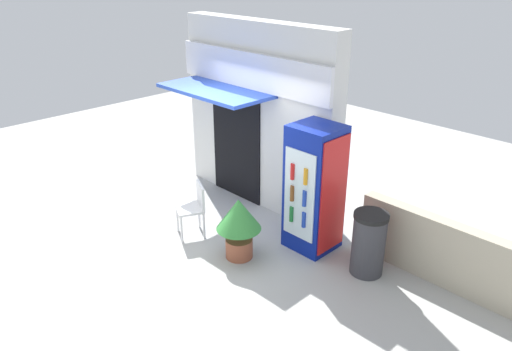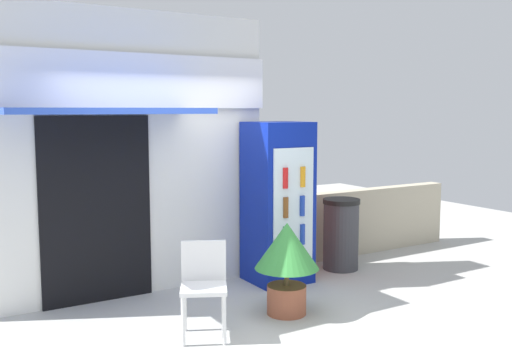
# 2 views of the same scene
# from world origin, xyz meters

# --- Properties ---
(ground) EXTENTS (16.00, 16.00, 0.00)m
(ground) POSITION_xyz_m (0.00, 0.00, 0.00)
(ground) COLOR #B2B2AD
(storefront_building) EXTENTS (3.33, 1.29, 3.19)m
(storefront_building) POSITION_xyz_m (-0.42, 1.59, 1.63)
(storefront_building) COLOR silver
(storefront_building) RESTS_ON ground
(drink_cooler) EXTENTS (0.71, 0.72, 1.95)m
(drink_cooler) POSITION_xyz_m (1.31, 1.07, 0.98)
(drink_cooler) COLOR navy
(drink_cooler) RESTS_ON ground
(plastic_chair) EXTENTS (0.56, 0.55, 0.87)m
(plastic_chair) POSITION_xyz_m (-0.22, -0.00, 0.52)
(plastic_chair) COLOR white
(plastic_chair) RESTS_ON ground
(potted_plant_near_shop) EXTENTS (0.66, 0.66, 0.96)m
(potted_plant_near_shop) POSITION_xyz_m (0.75, 0.06, 0.61)
(potted_plant_near_shop) COLOR #995138
(potted_plant_near_shop) RESTS_ON ground
(trash_bin) EXTENTS (0.49, 0.49, 0.94)m
(trash_bin) POSITION_xyz_m (2.31, 1.08, 0.47)
(trash_bin) COLOR #38383D
(trash_bin) RESTS_ON ground
(stone_boundary_wall) EXTENTS (2.78, 0.21, 0.94)m
(stone_boundary_wall) POSITION_xyz_m (3.30, 1.60, 0.47)
(stone_boundary_wall) COLOR #B7AD93
(stone_boundary_wall) RESTS_ON ground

